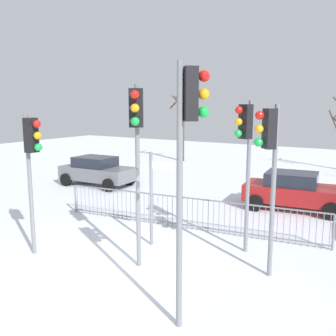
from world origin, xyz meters
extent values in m
plane|color=white|center=(0.00, 0.00, 0.00)|extent=(60.00, 60.00, 0.00)
cylinder|color=slate|center=(-2.53, -0.51, 1.91)|extent=(0.11, 0.11, 3.82)
cube|color=black|center=(-2.37, -0.51, 3.27)|extent=(0.23, 0.32, 0.90)
sphere|color=red|center=(-2.12, -0.50, 3.57)|extent=(0.20, 0.20, 0.20)
sphere|color=orange|center=(-2.12, -0.50, 3.27)|extent=(0.20, 0.20, 0.20)
sphere|color=green|center=(-2.12, -0.50, 2.97)|extent=(0.20, 0.20, 0.20)
cylinder|color=slate|center=(3.39, 1.61, 2.04)|extent=(0.11, 0.11, 4.07)
cube|color=black|center=(3.27, 1.50, 3.52)|extent=(0.38, 0.38, 0.90)
sphere|color=red|center=(3.09, 1.33, 3.82)|extent=(0.20, 0.20, 0.20)
sphere|color=orange|center=(3.09, 1.33, 3.52)|extent=(0.20, 0.20, 0.20)
sphere|color=green|center=(3.09, 1.33, 3.22)|extent=(0.20, 0.20, 0.20)
cylinder|color=slate|center=(2.37, 2.74, 2.09)|extent=(0.11, 0.11, 4.17)
cube|color=black|center=(2.30, 2.59, 3.62)|extent=(0.38, 0.33, 0.90)
sphere|color=red|center=(2.19, 2.36, 3.92)|extent=(0.20, 0.20, 0.20)
sphere|color=orange|center=(2.19, 2.36, 3.62)|extent=(0.20, 0.20, 0.20)
sphere|color=green|center=(2.19, 2.36, 3.32)|extent=(0.20, 0.20, 0.20)
cylinder|color=slate|center=(2.59, -1.32, 2.39)|extent=(0.11, 0.11, 4.78)
cube|color=black|center=(2.70, -1.20, 4.23)|extent=(0.38, 0.38, 0.90)
sphere|color=red|center=(2.88, -1.02, 4.53)|extent=(0.20, 0.20, 0.20)
sphere|color=orange|center=(2.88, -1.02, 4.23)|extent=(0.20, 0.20, 0.20)
sphere|color=green|center=(2.88, -1.02, 3.93)|extent=(0.20, 0.20, 0.20)
cylinder|color=slate|center=(0.40, 0.39, 2.27)|extent=(0.11, 0.11, 4.53)
cube|color=black|center=(0.49, 0.25, 3.98)|extent=(0.39, 0.35, 0.90)
sphere|color=red|center=(0.62, 0.03, 4.28)|extent=(0.20, 0.20, 0.20)
sphere|color=orange|center=(0.62, 0.03, 3.98)|extent=(0.20, 0.20, 0.20)
sphere|color=green|center=(0.62, 0.03, 3.68)|extent=(0.20, 0.20, 0.20)
cylinder|color=slate|center=(-0.15, 1.75, 1.37)|extent=(0.09, 0.09, 2.74)
cube|color=white|center=(0.25, 1.77, 2.39)|extent=(0.70, 0.06, 0.22)
cube|color=slate|center=(-0.04, 3.53, 1.05)|extent=(8.93, 1.20, 0.04)
cube|color=slate|center=(-0.04, 3.53, 0.12)|extent=(8.93, 1.20, 0.04)
cylinder|color=slate|center=(-4.41, 2.96, 0.53)|extent=(0.02, 0.02, 1.05)
cylinder|color=slate|center=(-4.23, 2.98, 0.53)|extent=(0.02, 0.02, 1.05)
cylinder|color=slate|center=(-4.05, 3.00, 0.53)|extent=(0.02, 0.02, 1.05)
cylinder|color=slate|center=(-3.87, 3.03, 0.53)|extent=(0.02, 0.02, 1.05)
cylinder|color=slate|center=(-3.70, 3.05, 0.53)|extent=(0.02, 0.02, 1.05)
cylinder|color=slate|center=(-3.52, 3.07, 0.53)|extent=(0.02, 0.02, 1.05)
cylinder|color=slate|center=(-3.34, 3.10, 0.53)|extent=(0.02, 0.02, 1.05)
cylinder|color=slate|center=(-3.16, 3.12, 0.53)|extent=(0.02, 0.02, 1.05)
cylinder|color=slate|center=(-2.98, 3.14, 0.53)|extent=(0.02, 0.02, 1.05)
cylinder|color=slate|center=(-2.80, 3.17, 0.53)|extent=(0.02, 0.02, 1.05)
cylinder|color=slate|center=(-2.63, 3.19, 0.53)|extent=(0.02, 0.02, 1.05)
cylinder|color=slate|center=(-2.45, 3.21, 0.53)|extent=(0.02, 0.02, 1.05)
cylinder|color=slate|center=(-2.27, 3.24, 0.53)|extent=(0.02, 0.02, 1.05)
cylinder|color=slate|center=(-2.09, 3.26, 0.53)|extent=(0.02, 0.02, 1.05)
cylinder|color=slate|center=(-1.91, 3.28, 0.53)|extent=(0.02, 0.02, 1.05)
cylinder|color=slate|center=(-1.73, 3.31, 0.53)|extent=(0.02, 0.02, 1.05)
cylinder|color=slate|center=(-1.55, 3.33, 0.53)|extent=(0.02, 0.02, 1.05)
cylinder|color=slate|center=(-1.38, 3.35, 0.53)|extent=(0.02, 0.02, 1.05)
cylinder|color=slate|center=(-1.20, 3.38, 0.53)|extent=(0.02, 0.02, 1.05)
cylinder|color=slate|center=(-1.02, 3.40, 0.53)|extent=(0.02, 0.02, 1.05)
cylinder|color=slate|center=(-0.84, 3.42, 0.53)|extent=(0.02, 0.02, 1.05)
cylinder|color=slate|center=(-0.66, 3.45, 0.53)|extent=(0.02, 0.02, 1.05)
cylinder|color=slate|center=(-0.48, 3.47, 0.53)|extent=(0.02, 0.02, 1.05)
cylinder|color=slate|center=(-0.31, 3.49, 0.53)|extent=(0.02, 0.02, 1.05)
cylinder|color=slate|center=(-0.13, 3.51, 0.53)|extent=(0.02, 0.02, 1.05)
cylinder|color=slate|center=(0.05, 3.54, 0.53)|extent=(0.02, 0.02, 1.05)
cylinder|color=slate|center=(0.23, 3.56, 0.53)|extent=(0.02, 0.02, 1.05)
cylinder|color=slate|center=(0.41, 3.58, 0.53)|extent=(0.02, 0.02, 1.05)
cylinder|color=slate|center=(0.59, 3.61, 0.53)|extent=(0.02, 0.02, 1.05)
cylinder|color=slate|center=(0.77, 3.63, 0.53)|extent=(0.02, 0.02, 1.05)
cylinder|color=slate|center=(0.94, 3.65, 0.53)|extent=(0.02, 0.02, 1.05)
cylinder|color=slate|center=(1.12, 3.68, 0.53)|extent=(0.02, 0.02, 1.05)
cylinder|color=slate|center=(1.30, 3.70, 0.53)|extent=(0.02, 0.02, 1.05)
cylinder|color=slate|center=(1.48, 3.72, 0.53)|extent=(0.02, 0.02, 1.05)
cylinder|color=slate|center=(1.66, 3.75, 0.53)|extent=(0.02, 0.02, 1.05)
cylinder|color=slate|center=(1.84, 3.77, 0.53)|extent=(0.02, 0.02, 1.05)
cylinder|color=slate|center=(2.01, 3.79, 0.53)|extent=(0.02, 0.02, 1.05)
cylinder|color=slate|center=(2.19, 3.82, 0.53)|extent=(0.02, 0.02, 1.05)
cylinder|color=slate|center=(2.37, 3.84, 0.53)|extent=(0.02, 0.02, 1.05)
cylinder|color=slate|center=(2.55, 3.86, 0.53)|extent=(0.02, 0.02, 1.05)
cylinder|color=slate|center=(2.73, 3.89, 0.53)|extent=(0.02, 0.02, 1.05)
cylinder|color=slate|center=(2.91, 3.91, 0.53)|extent=(0.02, 0.02, 1.05)
cylinder|color=slate|center=(3.09, 3.93, 0.53)|extent=(0.02, 0.02, 1.05)
cylinder|color=slate|center=(3.26, 3.96, 0.53)|extent=(0.02, 0.02, 1.05)
cylinder|color=slate|center=(3.44, 3.98, 0.53)|extent=(0.02, 0.02, 1.05)
cylinder|color=slate|center=(3.62, 4.00, 0.53)|extent=(0.02, 0.02, 1.05)
cylinder|color=slate|center=(3.80, 4.03, 0.53)|extent=(0.02, 0.02, 1.05)
cylinder|color=slate|center=(3.98, 4.05, 0.53)|extent=(0.02, 0.02, 1.05)
cylinder|color=slate|center=(4.16, 4.07, 0.53)|extent=(0.02, 0.02, 1.05)
cylinder|color=slate|center=(4.33, 4.10, 0.53)|extent=(0.02, 0.02, 1.05)
cylinder|color=slate|center=(-4.50, 2.94, 0.53)|extent=(0.06, 0.06, 1.05)
cylinder|color=slate|center=(4.42, 4.11, 0.53)|extent=(0.06, 0.06, 1.05)
cube|color=maroon|center=(2.48, 7.76, 0.65)|extent=(3.98, 2.14, 0.65)
cube|color=#1E232D|center=(2.34, 7.75, 1.20)|extent=(2.07, 1.72, 0.55)
cylinder|color=black|center=(3.72, 8.77, 0.32)|extent=(0.66, 0.30, 0.64)
cylinder|color=black|center=(3.93, 7.08, 0.32)|extent=(0.66, 0.30, 0.64)
cylinder|color=black|center=(1.04, 8.45, 0.32)|extent=(0.66, 0.30, 0.64)
cylinder|color=black|center=(1.25, 6.76, 0.32)|extent=(0.66, 0.30, 0.64)
cube|color=slate|center=(-7.07, 6.95, 0.65)|extent=(3.89, 1.91, 0.65)
cube|color=#1E232D|center=(-7.22, 6.94, 1.20)|extent=(1.98, 1.60, 0.55)
cylinder|color=black|center=(-5.77, 7.87, 0.32)|extent=(0.65, 0.26, 0.64)
cylinder|color=black|center=(-5.67, 6.17, 0.32)|extent=(0.65, 0.26, 0.64)
cylinder|color=black|center=(-8.46, 7.72, 0.32)|extent=(0.65, 0.26, 0.64)
cylinder|color=black|center=(-8.37, 6.02, 0.32)|extent=(0.65, 0.26, 0.64)
cylinder|color=#473828|center=(-7.69, 16.56, 2.16)|extent=(0.33, 0.33, 4.32)
cylinder|color=#473828|center=(-7.40, 16.58, 3.45)|extent=(0.18, 0.69, 1.03)
cylinder|color=#473828|center=(-7.20, 16.71, 3.55)|extent=(0.43, 1.09, 0.88)
cylinder|color=#473828|center=(-8.26, 16.83, 4.36)|extent=(0.68, 1.25, 1.19)
cylinder|color=#473828|center=(-7.73, 16.07, 4.20)|extent=(1.07, 0.20, 1.07)
cylinder|color=#473828|center=(-7.90, 16.28, 4.24)|extent=(0.70, 0.56, 0.87)
cylinder|color=#473828|center=(2.16, 18.35, 3.09)|extent=(0.84, 1.13, 1.33)
camera|label=1|loc=(5.77, -6.74, 4.05)|focal=39.51mm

